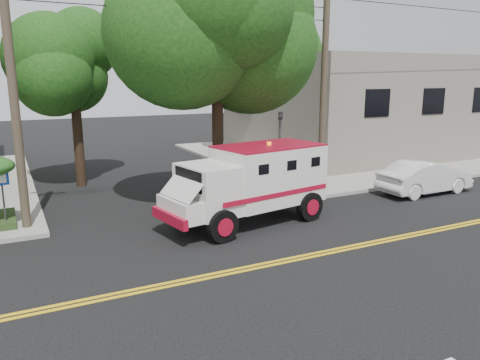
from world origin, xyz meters
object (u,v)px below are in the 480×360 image
pedestrian_a (315,171)px  pedestrian_b (281,160)px  parked_sedan (425,177)px  armored_truck (252,180)px

pedestrian_a → pedestrian_b: pedestrian_a is taller
parked_sedan → pedestrian_a: pedestrian_a is taller
armored_truck → pedestrian_a: bearing=16.1°
pedestrian_b → armored_truck: bearing=61.5°
armored_truck → pedestrian_b: bearing=40.2°
parked_sedan → pedestrian_b: pedestrian_b is taller
parked_sedan → pedestrian_a: size_ratio=2.30×
pedestrian_a → pedestrian_b: (0.36, 3.33, -0.10)m
parked_sedan → pedestrian_b: bearing=39.6°
parked_sedan → pedestrian_a: 4.89m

